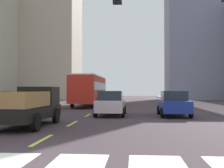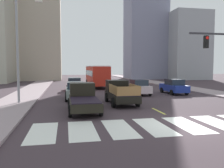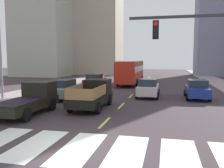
# 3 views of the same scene
# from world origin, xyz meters

# --- Properties ---
(lane_dash_0) EXTENTS (0.16, 2.40, 0.01)m
(lane_dash_0) POSITION_xyz_m (0.00, 4.00, 0.00)
(lane_dash_0) COLOR #D6D24B
(lane_dash_0) RESTS_ON ground
(lane_dash_1) EXTENTS (0.16, 2.40, 0.01)m
(lane_dash_1) POSITION_xyz_m (0.00, 9.00, 0.00)
(lane_dash_1) COLOR #D6D24B
(lane_dash_1) RESTS_ON ground
(lane_dash_2) EXTENTS (0.16, 2.40, 0.01)m
(lane_dash_2) POSITION_xyz_m (0.00, 14.00, 0.00)
(lane_dash_2) COLOR #D6D24B
(lane_dash_2) RESTS_ON ground
(lane_dash_3) EXTENTS (0.16, 2.40, 0.01)m
(lane_dash_3) POSITION_xyz_m (0.00, 19.00, 0.00)
(lane_dash_3) COLOR #D6D24B
(lane_dash_3) RESTS_ON ground
(lane_dash_4) EXTENTS (0.16, 2.40, 0.01)m
(lane_dash_4) POSITION_xyz_m (0.00, 24.00, 0.00)
(lane_dash_4) COLOR #D6D24B
(lane_dash_4) RESTS_ON ground
(lane_dash_5) EXTENTS (0.16, 2.40, 0.01)m
(lane_dash_5) POSITION_xyz_m (0.00, 29.00, 0.00)
(lane_dash_5) COLOR #D6D24B
(lane_dash_5) RESTS_ON ground
(lane_dash_6) EXTENTS (0.16, 2.40, 0.01)m
(lane_dash_6) POSITION_xyz_m (0.00, 34.00, 0.00)
(lane_dash_6) COLOR #D6D24B
(lane_dash_6) RESTS_ON ground
(lane_dash_7) EXTENTS (0.16, 2.40, 0.01)m
(lane_dash_7) POSITION_xyz_m (0.00, 39.00, 0.00)
(lane_dash_7) COLOR #D6D24B
(lane_dash_7) RESTS_ON ground
(pickup_stakebed) EXTENTS (2.18, 5.20, 1.96)m
(pickup_stakebed) POSITION_xyz_m (-1.91, 7.99, 0.94)
(pickup_stakebed) COLOR black
(pickup_stakebed) RESTS_ON ground
(city_bus) EXTENTS (2.72, 10.80, 3.32)m
(city_bus) POSITION_xyz_m (-1.66, 25.02, 1.95)
(city_bus) COLOR red
(city_bus) RESTS_ON ground
(sedan_far) EXTENTS (2.02, 4.40, 1.72)m
(sedan_far) POSITION_xyz_m (5.96, 13.75, 0.86)
(sedan_far) COLOR navy
(sedan_far) RESTS_ON ground
(sedan_near_right) EXTENTS (2.02, 4.40, 1.72)m
(sedan_near_right) POSITION_xyz_m (1.64, 13.84, 0.86)
(sedan_near_right) COLOR silver
(sedan_near_right) RESTS_ON ground
(sedan_near_left) EXTENTS (2.02, 4.40, 1.72)m
(sedan_near_left) POSITION_xyz_m (-5.39, 19.90, 0.86)
(sedan_near_left) COLOR red
(sedan_near_left) RESTS_ON ground
(block_mid_left) EXTENTS (10.24, 9.71, 22.95)m
(block_mid_left) POSITION_xyz_m (-12.59, 46.91, 11.47)
(block_mid_left) COLOR #AB9F8B
(block_mid_left) RESTS_ON ground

